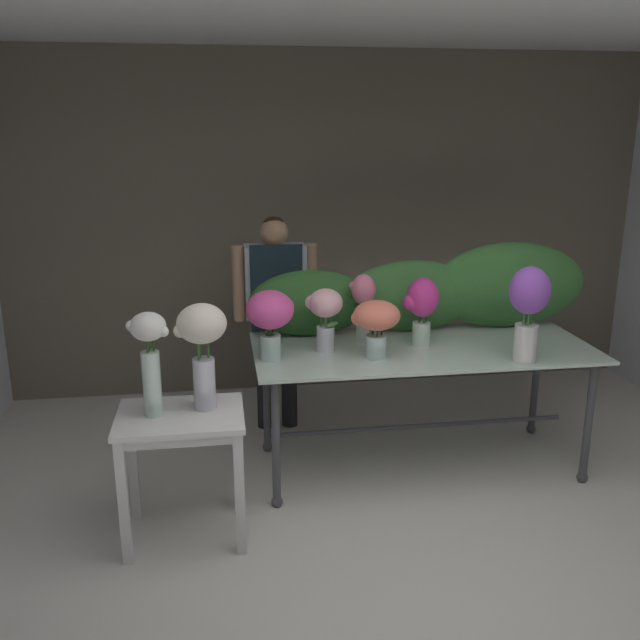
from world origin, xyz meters
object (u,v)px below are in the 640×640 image
Objects in this scene: vase_fuchsia_freesia at (271,315)px; vase_white_roses_tall at (150,355)px; vase_coral_ranunculus at (377,321)px; vase_cream_lisianthus_tall at (202,341)px; florist at (276,300)px; vase_blush_snapdragons at (325,312)px; display_table_glass at (422,363)px; side_table_white at (181,433)px; vase_rosy_lilies at (363,301)px; vase_magenta_peonies at (422,305)px; vase_violet_stock at (529,306)px.

vase_fuchsia_freesia is 0.83m from vase_white_roses_tall.
vase_coral_ranunculus is 1.11m from vase_cream_lisianthus_tall.
vase_fuchsia_freesia is (-0.10, -0.89, 0.13)m from florist.
vase_coral_ranunculus is at bearing -30.37° from vase_blush_snapdragons.
display_table_glass reaches higher than side_table_white.
vase_fuchsia_freesia is (-0.62, -0.27, 0.00)m from vase_rosy_lilies.
vase_white_roses_tall is (-1.66, -0.59, 0.34)m from display_table_glass.
side_table_white is at bearing -157.54° from vase_magenta_peonies.
vase_coral_ranunculus reaches higher than display_table_glass.
display_table_glass is 5.05× the size of vase_fuchsia_freesia.
vase_rosy_lilies is at bearing 23.20° from vase_fuchsia_freesia.
display_table_glass is 0.56m from vase_rosy_lilies.
vase_blush_snapdragons is at bearing -177.39° from vase_magenta_peonies.
vase_rosy_lilies reaches higher than vase_blush_snapdragons.
florist reaches higher than vase_magenta_peonies.
vase_fuchsia_freesia reaches higher than side_table_white.
vase_fuchsia_freesia is (-0.99, -0.11, 0.40)m from display_table_glass.
vase_magenta_peonies reaches higher than side_table_white.
vase_cream_lisianthus_tall is at bearing -145.50° from vase_rosy_lilies.
vase_magenta_peonies is at bearing 143.11° from vase_violet_stock.
vase_violet_stock is (1.17, -0.37, 0.09)m from vase_blush_snapdragons.
vase_violet_stock is at bearing -39.18° from florist.
side_table_white is 0.52m from vase_cream_lisianthus_tall.
vase_violet_stock is 2.20m from vase_white_roses_tall.
vase_white_roses_tall is 0.28m from vase_cream_lisianthus_tall.
florist is 2.75× the size of vase_violet_stock.
vase_violet_stock is (0.53, -0.40, 0.08)m from vase_magenta_peonies.
vase_rosy_lilies is (-0.36, 0.13, 0.01)m from vase_magenta_peonies.
vase_white_roses_tall is (-1.02, -0.60, -0.03)m from vase_blush_snapdragons.
vase_magenta_peonies is at bearing -20.08° from vase_rosy_lilies.
vase_white_roses_tall is at bearing -169.07° from vase_cream_lisianthus_tall.
vase_rosy_lilies is at bearing 30.30° from vase_white_roses_tall.
vase_rosy_lilies is 1.50m from vase_white_roses_tall.
vase_coral_ranunculus is at bearing 19.89° from side_table_white.
side_table_white is 1.63× the size of vase_rosy_lilies.
vase_rosy_lilies is 1.05× the size of vase_fuchsia_freesia.
side_table_white is at bearing -158.71° from display_table_glass.
side_table_white is at bearing 0.18° from vase_white_roses_tall.
vase_magenta_peonies is 0.99m from vase_fuchsia_freesia.
vase_magenta_peonies is at bearing 105.10° from display_table_glass.
vase_violet_stock is 1.03× the size of vase_white_roses_tall.
vase_fuchsia_freesia is (-0.64, 0.06, 0.04)m from vase_coral_ranunculus.
vase_fuchsia_freesia is 0.73× the size of vase_cream_lisianthus_tall.
vase_fuchsia_freesia is at bearing -96.76° from florist.
side_table_white is 1.27× the size of vase_violet_stock.
vase_violet_stock is (1.41, -1.15, 0.20)m from florist.
vase_blush_snapdragons is 0.69× the size of vase_violet_stock.
display_table_glass is at bearing -74.90° from vase_magenta_peonies.
vase_violet_stock is (0.89, -0.53, 0.07)m from vase_rosy_lilies.
vase_coral_ranunculus is 1.38m from vase_white_roses_tall.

